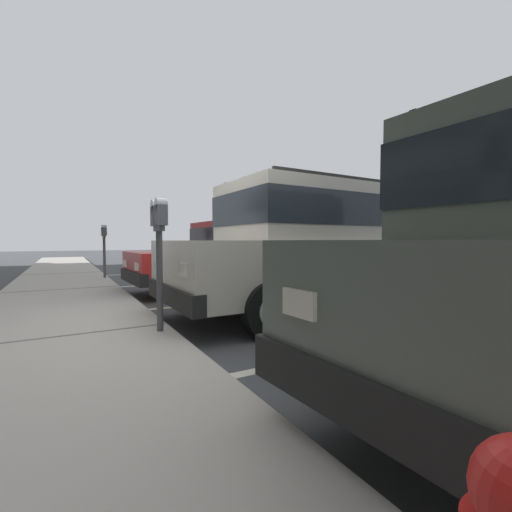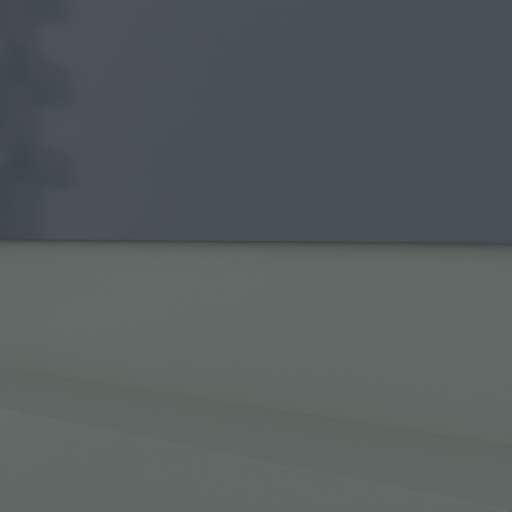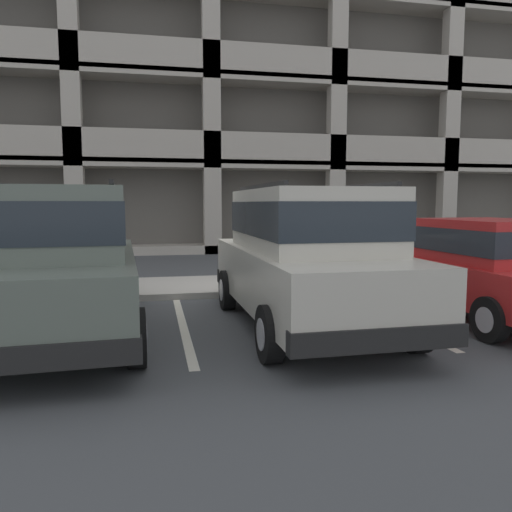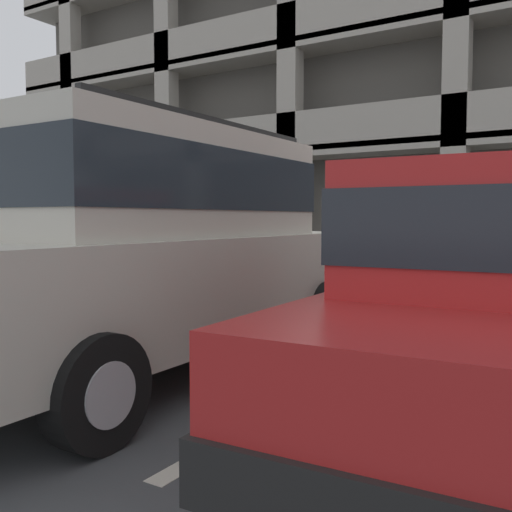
# 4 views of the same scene
# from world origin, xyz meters

# --- Properties ---
(ground_plane) EXTENTS (80.00, 80.00, 0.10)m
(ground_plane) POSITION_xyz_m (0.00, 0.00, -0.05)
(ground_plane) COLOR #444749
(sidewalk) EXTENTS (40.00, 2.20, 0.12)m
(sidewalk) POSITION_xyz_m (0.00, 1.30, 0.06)
(sidewalk) COLOR #ADA89E
(sidewalk) RESTS_ON ground_plane
(parking_stall_lines) EXTENTS (12.79, 4.80, 0.01)m
(parking_stall_lines) POSITION_xyz_m (1.58, -1.40, 0.00)
(parking_stall_lines) COLOR silver
(parking_stall_lines) RESTS_ON ground_plane
(silver_suv) EXTENTS (2.07, 4.81, 2.03)m
(silver_suv) POSITION_xyz_m (0.14, -2.24, 1.09)
(silver_suv) COLOR beige
(silver_suv) RESTS_ON ground_plane
(parking_meter_near) EXTENTS (0.35, 0.12, 1.47)m
(parking_meter_near) POSITION_xyz_m (-0.29, 0.35, 1.21)
(parking_meter_near) COLOR #47474C
(parking_meter_near) RESTS_ON sidewalk
(fire_hydrant) EXTENTS (0.30, 0.30, 0.70)m
(fire_hydrant) POSITION_xyz_m (-3.88, 0.65, 0.46)
(fire_hydrant) COLOR red
(fire_hydrant) RESTS_ON sidewalk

